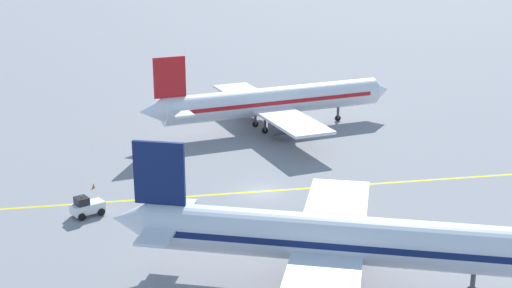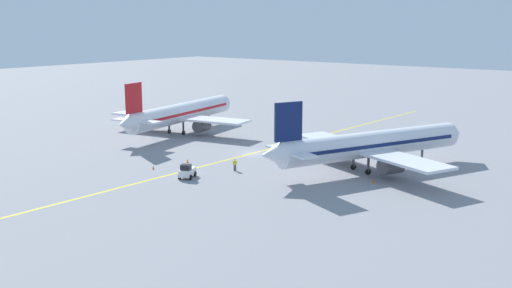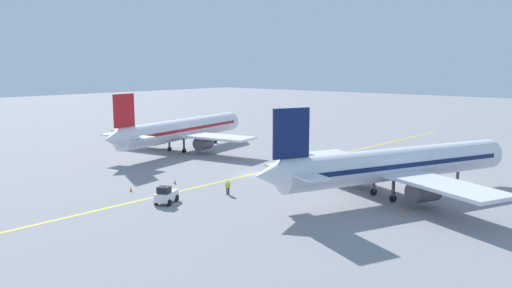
{
  "view_description": "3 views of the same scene",
  "coord_description": "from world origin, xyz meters",
  "px_view_note": "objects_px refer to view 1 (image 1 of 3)",
  "views": [
    {
      "loc": [
        66.03,
        -14.97,
        26.5
      ],
      "look_at": [
        -2.42,
        -0.12,
        4.34
      ],
      "focal_mm": 50.0,
      "sensor_mm": 36.0,
      "label": 1
    },
    {
      "loc": [
        57.42,
        -73.11,
        20.4
      ],
      "look_at": [
        5.2,
        -5.7,
        3.1
      ],
      "focal_mm": 42.0,
      "sensor_mm": 36.0,
      "label": 2
    },
    {
      "loc": [
        44.02,
        -50.58,
        14.66
      ],
      "look_at": [
        -0.41,
        0.95,
        4.01
      ],
      "focal_mm": 35.0,
      "sensor_mm": 36.0,
      "label": 3
    }
  ],
  "objects_px": {
    "airplane_at_gate": "(271,102)",
    "baggage_tug_white": "(87,207)",
    "traffic_cone_near_nose": "(93,185)",
    "traffic_cone_mid_apron": "(152,184)",
    "ground_crew_worker": "(165,210)",
    "airplane_adjacent_stand": "(336,240)"
  },
  "relations": [
    {
      "from": "airplane_at_gate",
      "to": "airplane_adjacent_stand",
      "type": "distance_m",
      "value": 42.19
    },
    {
      "from": "airplane_adjacent_stand",
      "to": "baggage_tug_white",
      "type": "bearing_deg",
      "value": -133.32
    },
    {
      "from": "traffic_cone_near_nose",
      "to": "traffic_cone_mid_apron",
      "type": "distance_m",
      "value": 5.99
    },
    {
      "from": "airplane_at_gate",
      "to": "traffic_cone_near_nose",
      "type": "xyz_separation_m",
      "value": [
        17.2,
        -22.91,
        -3.43
      ]
    },
    {
      "from": "baggage_tug_white",
      "to": "ground_crew_worker",
      "type": "xyz_separation_m",
      "value": [
        2.47,
        7.03,
        0.01
      ]
    },
    {
      "from": "traffic_cone_near_nose",
      "to": "traffic_cone_mid_apron",
      "type": "xyz_separation_m",
      "value": [
        0.98,
        5.91,
        0.0
      ]
    },
    {
      "from": "traffic_cone_mid_apron",
      "to": "ground_crew_worker",
      "type": "bearing_deg",
      "value": 3.62
    },
    {
      "from": "airplane_at_gate",
      "to": "airplane_adjacent_stand",
      "type": "height_order",
      "value": "same"
    },
    {
      "from": "traffic_cone_near_nose",
      "to": "airplane_at_gate",
      "type": "bearing_deg",
      "value": 126.89
    },
    {
      "from": "traffic_cone_mid_apron",
      "to": "airplane_at_gate",
      "type": "bearing_deg",
      "value": 136.92
    },
    {
      "from": "traffic_cone_near_nose",
      "to": "baggage_tug_white",
      "type": "bearing_deg",
      "value": -4.51
    },
    {
      "from": "airplane_at_gate",
      "to": "traffic_cone_mid_apron",
      "type": "height_order",
      "value": "airplane_at_gate"
    },
    {
      "from": "ground_crew_worker",
      "to": "baggage_tug_white",
      "type": "bearing_deg",
      "value": -109.32
    },
    {
      "from": "traffic_cone_near_nose",
      "to": "traffic_cone_mid_apron",
      "type": "height_order",
      "value": "same"
    },
    {
      "from": "airplane_adjacent_stand",
      "to": "traffic_cone_near_nose",
      "type": "height_order",
      "value": "airplane_adjacent_stand"
    },
    {
      "from": "airplane_adjacent_stand",
      "to": "traffic_cone_mid_apron",
      "type": "bearing_deg",
      "value": -153.1
    },
    {
      "from": "traffic_cone_near_nose",
      "to": "traffic_cone_mid_apron",
      "type": "relative_size",
      "value": 1.0
    },
    {
      "from": "ground_crew_worker",
      "to": "traffic_cone_mid_apron",
      "type": "height_order",
      "value": "ground_crew_worker"
    },
    {
      "from": "airplane_adjacent_stand",
      "to": "baggage_tug_white",
      "type": "distance_m",
      "value": 25.59
    },
    {
      "from": "airplane_at_gate",
      "to": "baggage_tug_white",
      "type": "distance_m",
      "value": 34.01
    },
    {
      "from": "baggage_tug_white",
      "to": "traffic_cone_mid_apron",
      "type": "xyz_separation_m",
      "value": [
        -6.26,
        6.48,
        -0.63
      ]
    },
    {
      "from": "airplane_at_gate",
      "to": "airplane_adjacent_stand",
      "type": "xyz_separation_m",
      "value": [
        41.89,
        -4.98,
        0.0
      ]
    }
  ]
}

